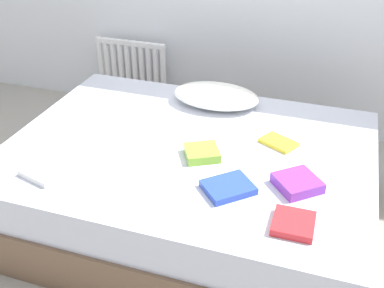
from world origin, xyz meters
TOP-DOWN VIEW (x-y plane):
  - ground_plane at (0.00, 0.00)m, footprint 8.00×8.00m
  - bed at (0.00, 0.00)m, footprint 2.00×1.50m
  - radiator at (-0.91, 1.20)m, footprint 0.60×0.04m
  - pillow at (0.00, 0.53)m, footprint 0.55×0.34m
  - textbook_red at (0.63, -0.49)m, footprint 0.18×0.18m
  - textbook_yellow at (0.46, 0.17)m, footprint 0.23×0.20m
  - textbook_lime at (0.10, -0.09)m, footprint 0.23×0.23m
  - textbook_blue at (0.31, -0.33)m, footprint 0.28×0.28m
  - textbook_white at (-0.60, -0.50)m, footprint 0.22×0.18m
  - textbook_purple at (0.61, -0.20)m, footprint 0.27×0.27m

SIDE VIEW (x-z plane):
  - ground_plane at x=0.00m, z-range 0.00..0.00m
  - bed at x=0.00m, z-range 0.00..0.50m
  - radiator at x=-0.91m, z-range 0.09..0.60m
  - textbook_yellow at x=0.46m, z-range 0.50..0.52m
  - textbook_white at x=-0.60m, z-range 0.50..0.53m
  - textbook_blue at x=0.31m, z-range 0.50..0.53m
  - textbook_red at x=0.63m, z-range 0.50..0.53m
  - textbook_lime at x=0.10m, z-range 0.50..0.55m
  - textbook_purple at x=0.61m, z-range 0.50..0.55m
  - pillow at x=0.00m, z-range 0.50..0.62m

